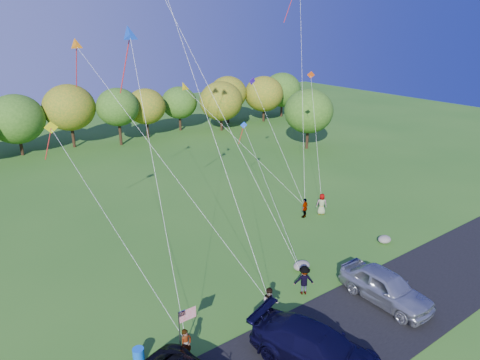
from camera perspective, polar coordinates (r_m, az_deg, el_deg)
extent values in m
plane|color=#285E1B|center=(25.08, 4.37, -16.28)|extent=(140.00, 140.00, 0.00)
cube|color=black|center=(22.85, 11.27, -20.82)|extent=(44.00, 6.00, 0.06)
cylinder|color=#362013|center=(55.87, -26.01, 4.38)|extent=(0.36, 0.36, 3.18)
ellipsoid|color=#295416|center=(55.09, -26.62, 8.17)|extent=(6.79, 6.79, 6.11)
cylinder|color=#362013|center=(55.44, -20.52, 4.99)|extent=(0.36, 0.36, 3.08)
ellipsoid|color=#295416|center=(54.67, -20.99, 8.68)|extent=(6.50, 6.50, 5.85)
cylinder|color=#362013|center=(59.04, -16.57, 6.07)|extent=(0.36, 0.36, 2.61)
ellipsoid|color=#346318|center=(58.36, -16.90, 9.27)|extent=(6.34, 6.34, 5.71)
cylinder|color=#362013|center=(59.97, -11.41, 6.90)|extent=(0.36, 0.36, 2.98)
ellipsoid|color=#295416|center=(59.28, -11.65, 10.24)|extent=(6.35, 6.35, 5.71)
cylinder|color=#362013|center=(62.19, -7.45, 7.30)|extent=(0.36, 0.36, 2.33)
ellipsoid|color=#346318|center=(61.58, -7.58, 10.09)|extent=(5.87, 5.87, 5.28)
cylinder|color=#362013|center=(63.75, -3.89, 7.88)|extent=(0.36, 0.36, 2.64)
ellipsoid|color=#295416|center=(63.15, -3.96, 10.72)|extent=(5.80, 5.80, 5.22)
cylinder|color=#362013|center=(66.46, 0.64, 8.57)|extent=(0.36, 0.36, 2.95)
ellipsoid|color=#346318|center=(65.86, 0.65, 11.41)|extent=(5.70, 5.70, 5.13)
cylinder|color=#362013|center=(68.68, 4.28, 9.00)|extent=(0.36, 0.36, 3.19)
ellipsoid|color=#295416|center=(68.06, 4.36, 12.08)|extent=(6.60, 6.60, 5.94)
cylinder|color=#362013|center=(72.06, 7.42, 9.13)|extent=(0.36, 0.36, 2.47)
ellipsoid|color=#346318|center=(71.50, 7.55, 11.76)|extent=(6.53, 6.53, 5.87)
cylinder|color=#362013|center=(54.36, 8.95, 5.60)|extent=(0.36, 0.36, 2.80)
ellipsoid|color=#295416|center=(53.62, 9.14, 9.06)|extent=(6.00, 6.00, 5.40)
imported|color=black|center=(21.16, 10.28, -21.24)|extent=(4.51, 6.93, 1.87)
imported|color=#A5A9B0|center=(26.02, 18.84, -13.32)|extent=(2.22, 5.44, 1.85)
imported|color=#4C4C59|center=(21.43, -7.18, -20.97)|extent=(0.69, 0.54, 1.67)
imported|color=#4C4C59|center=(23.56, 4.00, -16.15)|extent=(1.13, 1.04, 1.88)
imported|color=#4C4C59|center=(25.68, 8.53, -13.06)|extent=(1.34, 1.17, 1.80)
imported|color=#4C4C59|center=(35.03, 8.63, -3.70)|extent=(1.05, 0.74, 1.65)
imported|color=#4C4C59|center=(35.84, 10.84, -3.16)|extent=(1.04, 0.97, 1.78)
cylinder|color=blue|center=(21.92, -13.36, -21.85)|extent=(0.53, 0.53, 0.80)
cylinder|color=black|center=(21.32, -8.05, -19.74)|extent=(0.05, 0.05, 2.53)
cube|color=red|center=(20.92, -7.03, -17.40)|extent=(0.91, 0.61, 0.02)
cube|color=navy|center=(20.71, -7.75, -17.23)|extent=(0.36, 0.02, 0.28)
ellipsoid|color=gray|center=(28.17, 8.22, -11.24)|extent=(1.15, 0.90, 0.58)
ellipsoid|color=gray|center=(32.73, 18.71, -7.50)|extent=(1.00, 0.84, 0.52)
cone|color=#1241BB|center=(24.32, -14.48, 18.25)|extent=(1.06, 0.54, 0.97)
cone|color=gold|center=(33.56, -7.37, 12.19)|extent=(0.96, 0.70, 0.77)
cube|color=#CC420E|center=(40.42, 9.44, 13.67)|extent=(0.58, 0.44, 0.68)
cube|color=yellow|center=(28.95, -23.89, 6.44)|extent=(0.82, 0.25, 0.81)
cube|color=#4212BD|center=(40.08, 1.66, 13.05)|extent=(0.75, 0.27, 0.72)
cone|color=#CA6C0E|center=(29.77, -20.99, 16.48)|extent=(0.91, 0.42, 0.84)
cube|color=#1C57FF|center=(36.09, 0.52, 7.34)|extent=(0.58, 0.21, 0.59)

